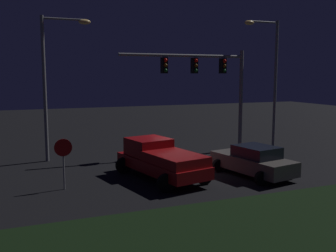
# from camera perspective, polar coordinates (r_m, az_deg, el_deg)

# --- Properties ---
(ground_plane) EXTENTS (80.00, 80.00, 0.00)m
(ground_plane) POSITION_cam_1_polar(r_m,az_deg,el_deg) (20.90, 1.71, -6.17)
(ground_plane) COLOR black
(grass_median) EXTENTS (26.92, 6.55, 0.10)m
(grass_median) POSITION_cam_1_polar(r_m,az_deg,el_deg) (13.47, 17.73, -14.18)
(grass_median) COLOR black
(grass_median) RESTS_ON ground_plane
(pickup_truck) EXTENTS (3.63, 5.70, 1.80)m
(pickup_truck) POSITION_cam_1_polar(r_m,az_deg,el_deg) (18.75, -1.25, -4.64)
(pickup_truck) COLOR maroon
(pickup_truck) RESTS_ON ground_plane
(car_sedan) EXTENTS (3.01, 4.66, 1.51)m
(car_sedan) POSITION_cam_1_polar(r_m,az_deg,el_deg) (19.66, 12.40, -5.01)
(car_sedan) COLOR #514C47
(car_sedan) RESTS_ON ground_plane
(traffic_signal_gantry) EXTENTS (8.32, 0.56, 6.50)m
(traffic_signal_gantry) POSITION_cam_1_polar(r_m,az_deg,el_deg) (24.74, 5.90, 7.38)
(traffic_signal_gantry) COLOR slate
(traffic_signal_gantry) RESTS_ON ground_plane
(street_lamp_left) EXTENTS (2.79, 0.44, 8.20)m
(street_lamp_left) POSITION_cam_1_polar(r_m,az_deg,el_deg) (23.11, -16.33, 7.79)
(street_lamp_left) COLOR slate
(street_lamp_left) RESTS_ON ground_plane
(street_lamp_right) EXTENTS (2.69, 0.44, 8.58)m
(street_lamp_right) POSITION_cam_1_polar(r_m,az_deg,el_deg) (27.66, 14.65, 8.17)
(street_lamp_right) COLOR slate
(street_lamp_right) RESTS_ON ground_plane
(stop_sign) EXTENTS (0.76, 0.08, 2.23)m
(stop_sign) POSITION_cam_1_polar(r_m,az_deg,el_deg) (17.34, -15.08, -4.00)
(stop_sign) COLOR slate
(stop_sign) RESTS_ON ground_plane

